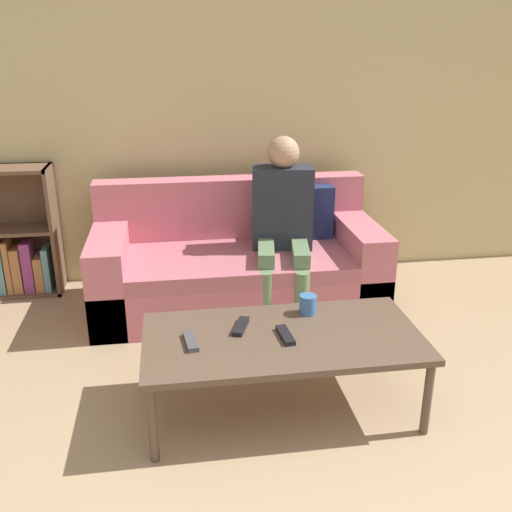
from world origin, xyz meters
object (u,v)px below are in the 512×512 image
(coffee_table, at_px, (283,341))
(tv_remote_0, at_px, (285,335))
(tv_remote_2, at_px, (241,326))
(cup_near, at_px, (308,304))
(couch, at_px, (238,265))
(bookshelf, at_px, (2,248))
(tv_remote_1, at_px, (191,341))
(person_adult, at_px, (283,214))

(coffee_table, distance_m, tv_remote_0, 0.05)
(tv_remote_2, bearing_deg, cup_near, 37.22)
(couch, relative_size, tv_remote_2, 10.41)
(couch, bearing_deg, cup_near, -77.46)
(bookshelf, xyz_separation_m, cup_near, (1.81, -1.43, 0.12))
(cup_near, xyz_separation_m, tv_remote_1, (-0.59, -0.22, -0.04))
(tv_remote_0, relative_size, tv_remote_1, 1.00)
(tv_remote_1, bearing_deg, cup_near, 13.98)
(tv_remote_0, distance_m, tv_remote_2, 0.22)
(cup_near, bearing_deg, tv_remote_1, -159.74)
(coffee_table, height_order, person_adult, person_adult)
(couch, relative_size, tv_remote_1, 10.53)
(tv_remote_0, bearing_deg, tv_remote_2, 143.84)
(coffee_table, relative_size, person_adult, 1.15)
(person_adult, height_order, cup_near, person_adult)
(couch, bearing_deg, person_adult, -14.66)
(cup_near, bearing_deg, couch, 102.54)
(bookshelf, distance_m, cup_near, 2.31)
(cup_near, relative_size, tv_remote_2, 0.55)
(tv_remote_2, bearing_deg, coffee_table, -7.14)
(coffee_table, relative_size, cup_near, 13.24)
(cup_near, distance_m, tv_remote_1, 0.63)
(coffee_table, bearing_deg, couch, 92.84)
(bookshelf, relative_size, tv_remote_0, 5.10)
(person_adult, relative_size, tv_remote_0, 6.38)
(person_adult, bearing_deg, coffee_table, -91.96)
(coffee_table, xyz_separation_m, tv_remote_1, (-0.42, -0.01, 0.04))
(bookshelf, distance_m, person_adult, 1.95)
(couch, xyz_separation_m, tv_remote_0, (0.07, -1.24, 0.14))
(tv_remote_1, relative_size, tv_remote_2, 0.99)
(couch, bearing_deg, coffee_table, -87.16)
(bookshelf, distance_m, tv_remote_0, 2.33)
(bookshelf, xyz_separation_m, tv_remote_2, (1.46, -1.53, 0.08))
(couch, bearing_deg, tv_remote_0, -86.85)
(person_adult, relative_size, tv_remote_2, 6.28)
(couch, xyz_separation_m, tv_remote_2, (-0.12, -1.12, 0.14))
(coffee_table, distance_m, person_adult, 1.19)
(bookshelf, relative_size, cup_near, 9.19)
(person_adult, bearing_deg, tv_remote_2, -102.02)
(couch, relative_size, bookshelf, 2.07)
(couch, height_order, bookshelf, bookshelf)
(tv_remote_1, height_order, tv_remote_2, same)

